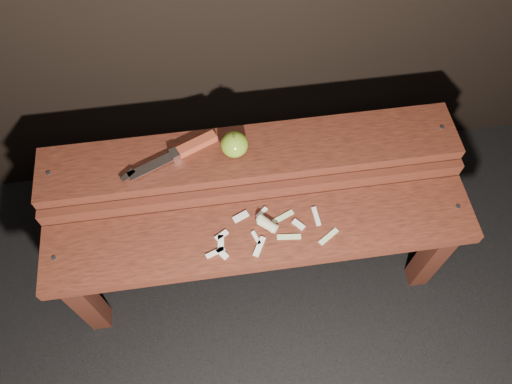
{
  "coord_description": "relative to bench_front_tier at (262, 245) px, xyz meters",
  "views": [
    {
      "loc": [
        -0.1,
        -0.63,
        1.66
      ],
      "look_at": [
        0.0,
        0.06,
        0.45
      ],
      "focal_mm": 35.0,
      "sensor_mm": 36.0,
      "label": 1
    }
  ],
  "objects": [
    {
      "name": "bench_front_tier",
      "position": [
        0.0,
        0.0,
        0.0
      ],
      "size": [
        1.2,
        0.2,
        0.42
      ],
      "color": "#39170E",
      "rests_on": "ground"
    },
    {
      "name": "ground",
      "position": [
        0.0,
        0.06,
        -0.35
      ],
      "size": [
        60.0,
        60.0,
        0.0
      ],
      "primitive_type": "plane",
      "color": "black"
    },
    {
      "name": "apple_scraps",
      "position": [
        0.01,
        0.02,
        0.08
      ],
      "size": [
        0.37,
        0.15,
        0.03
      ],
      "color": "beige",
      "rests_on": "bench_front_tier"
    },
    {
      "name": "apple",
      "position": [
        -0.04,
        0.23,
        0.18
      ],
      "size": [
        0.08,
        0.08,
        0.08
      ],
      "color": "olive",
      "rests_on": "bench_rear_tier"
    },
    {
      "name": "bench_rear_tier",
      "position": [
        0.0,
        0.23,
        0.06
      ],
      "size": [
        1.2,
        0.21,
        0.5
      ],
      "color": "#39170E",
      "rests_on": "ground"
    },
    {
      "name": "knife",
      "position": [
        -0.18,
        0.25,
        0.16
      ],
      "size": [
        0.27,
        0.13,
        0.03
      ],
      "color": "#983B21",
      "rests_on": "bench_rear_tier"
    }
  ]
}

